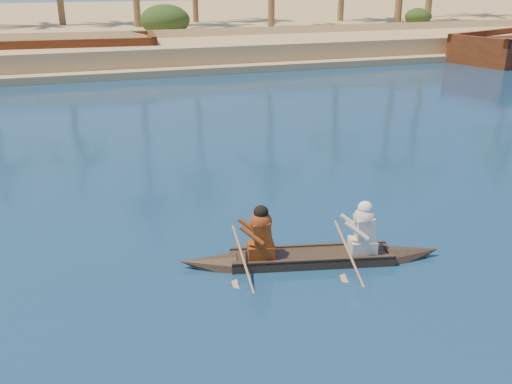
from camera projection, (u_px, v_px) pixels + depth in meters
name	position (u px, v px, depth m)	size (l,w,h in m)	color
sandy_embankment	(14.00, 28.00, 48.24)	(150.00, 51.00, 1.50)	tan
canoe	(312.00, 249.00, 10.54)	(4.94, 1.67, 1.35)	#33281C
barge_mid	(44.00, 55.00, 31.36)	(12.43, 5.02, 2.02)	#5F2B14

